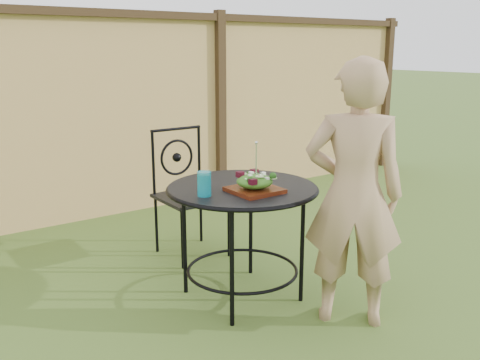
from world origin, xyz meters
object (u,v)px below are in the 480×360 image
Objects in this scene: diner at (354,195)px; patio_table at (242,208)px; patio_chair at (188,189)px; salad_plate at (255,190)px.

patio_table is at bearing -15.38° from diner.
patio_chair reaches higher than patio_table.
patio_chair is at bearing 82.40° from patio_table.
diner reaches higher than patio_table.
diner is at bearing -81.53° from patio_chair.
diner reaches higher than salad_plate.
salad_plate is at bearing -98.03° from patio_table.
salad_plate is at bearing -6.05° from diner.
patio_table is 0.97× the size of patio_chair.
diner is at bearing -51.36° from salad_plate.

